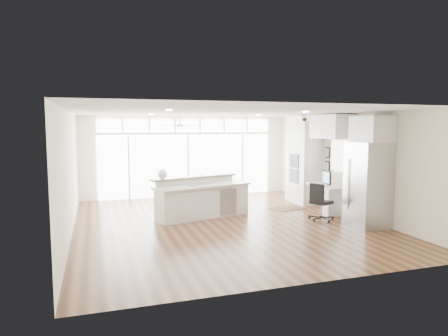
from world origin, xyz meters
name	(u,v)px	position (x,y,z in m)	size (l,w,h in m)	color
floor	(224,223)	(0.00, 0.00, -0.01)	(7.00, 8.00, 0.02)	#402413
ceiling	(224,112)	(0.00, 0.00, 2.70)	(7.00, 8.00, 0.02)	silver
wall_back	(187,156)	(0.00, 4.00, 1.35)	(7.00, 0.04, 2.70)	white
wall_front	(308,196)	(0.00, -4.00, 1.35)	(7.00, 0.04, 2.70)	white
wall_left	(69,174)	(-3.50, 0.00, 1.35)	(0.04, 8.00, 2.70)	white
wall_right	(348,164)	(3.50, 0.00, 1.35)	(0.04, 8.00, 2.70)	white
glass_wall	(188,165)	(0.00, 3.94, 1.05)	(5.80, 0.06, 2.08)	white
transom_row	(188,126)	(0.00, 3.94, 2.38)	(5.90, 0.06, 0.40)	white
desk_window	(340,156)	(3.46, 0.30, 1.55)	(0.04, 0.85, 0.85)	white
ceiling_fan	(180,122)	(-0.50, 2.80, 2.48)	(1.16, 1.16, 0.32)	silver
recessed_lights	(222,113)	(0.00, 0.20, 2.68)	(3.40, 3.00, 0.02)	white
oven_cabinet	(304,162)	(3.17, 1.80, 1.25)	(0.64, 1.20, 2.50)	silver
desk_nook	(329,198)	(3.13, 0.30, 0.38)	(0.72, 1.30, 0.76)	silver
upper_cabinets	(332,127)	(3.17, 0.30, 2.35)	(0.64, 1.30, 0.64)	silver
refrigerator	(368,185)	(3.11, -1.35, 1.00)	(0.76, 0.90, 2.00)	#AFAFB4
fridge_cabinet	(372,129)	(3.17, -1.35, 2.30)	(0.64, 0.90, 0.60)	silver
framed_photos	(328,159)	(3.46, 0.92, 1.40)	(0.06, 0.22, 0.80)	black
kitchen_island	(203,197)	(-0.32, 0.79, 0.51)	(2.59, 0.98, 1.03)	silver
rug	(288,208)	(2.29, 1.08, 0.01)	(0.91, 0.66, 0.01)	#372211
office_chair	(321,202)	(2.41, -0.49, 0.47)	(0.49, 0.45, 0.94)	black
fishbowl	(163,174)	(-1.35, 0.91, 1.15)	(0.25, 0.25, 0.25)	white
monitor	(327,177)	(3.05, 0.30, 0.97)	(0.08, 0.50, 0.41)	black
keyboard	(321,185)	(2.88, 0.30, 0.77)	(0.12, 0.33, 0.02)	white
potted_plant	(305,118)	(3.17, 1.80, 2.61)	(0.25, 0.28, 0.22)	#254E21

